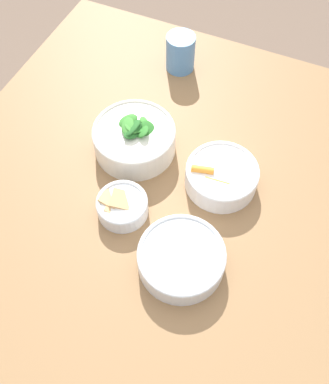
{
  "coord_description": "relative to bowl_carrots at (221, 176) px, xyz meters",
  "views": [
    {
      "loc": [
        0.44,
        0.18,
        1.56
      ],
      "look_at": [
        -0.01,
        -0.02,
        0.77
      ],
      "focal_mm": 40.0,
      "sensor_mm": 36.0,
      "label": 1
    }
  ],
  "objects": [
    {
      "name": "cup",
      "position": [
        -0.31,
        -0.23,
        0.02
      ],
      "size": [
        0.08,
        0.08,
        0.1
      ],
      "color": "#4C7FB7",
      "rests_on": "dining_table"
    },
    {
      "name": "bowl_beans_hotdog",
      "position": [
        0.22,
        -0.01,
        -0.0
      ],
      "size": [
        0.18,
        0.18,
        0.05
      ],
      "color": "silver",
      "rests_on": "dining_table"
    },
    {
      "name": "bowl_cookies",
      "position": [
        0.15,
        -0.17,
        -0.01
      ],
      "size": [
        0.11,
        0.11,
        0.05
      ],
      "color": "silver",
      "rests_on": "dining_table"
    },
    {
      "name": "ground_plane",
      "position": [
        0.1,
        -0.08,
        -0.77
      ],
      "size": [
        10.0,
        10.0,
        0.0
      ],
      "primitive_type": "plane",
      "color": "brown"
    },
    {
      "name": "dining_table",
      "position": [
        0.1,
        -0.08,
        -0.13
      ],
      "size": [
        1.14,
        1.1,
        0.74
      ],
      "color": "olive",
      "rests_on": "ground_plane"
    },
    {
      "name": "bowl_greens",
      "position": [
        -0.01,
        -0.22,
        0.01
      ],
      "size": [
        0.19,
        0.19,
        0.09
      ],
      "color": "silver",
      "rests_on": "dining_table"
    },
    {
      "name": "bowl_carrots",
      "position": [
        0.0,
        0.0,
        0.0
      ],
      "size": [
        0.16,
        0.16,
        0.06
      ],
      "color": "white",
      "rests_on": "dining_table"
    }
  ]
}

